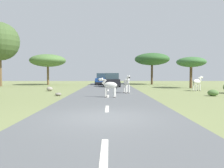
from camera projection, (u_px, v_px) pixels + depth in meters
name	position (u px, v px, depth m)	size (l,w,h in m)	color
ground_plane	(103.00, 118.00, 8.64)	(90.00, 90.00, 0.00)	olive
road	(107.00, 117.00, 8.64)	(6.00, 64.00, 0.05)	#56595B
lane_markings	(106.00, 122.00, 7.64)	(0.16, 56.00, 0.01)	silver
zebra_0	(127.00, 82.00, 19.29)	(0.61, 1.64, 1.55)	silver
zebra_1	(109.00, 85.00, 15.80)	(1.45, 0.63, 1.39)	silver
zebra_2	(197.00, 82.00, 22.37)	(1.43, 1.07, 1.51)	silver
car_0	(111.00, 80.00, 29.45)	(2.24, 4.45, 1.74)	black
car_1	(103.00, 79.00, 35.11)	(2.25, 4.45, 1.74)	#1E479E
tree_0	(191.00, 62.00, 26.60)	(3.41, 3.41, 3.67)	brown
tree_1	(0.00, 41.00, 30.35)	(5.11, 5.11, 8.60)	brown
tree_2	(48.00, 61.00, 34.45)	(5.40, 5.40, 4.65)	brown
tree_4	(152.00, 59.00, 35.78)	(5.48, 5.48, 4.96)	#4C3823
bush_1	(213.00, 93.00, 17.25)	(0.81, 0.73, 0.49)	#4C7038
rock_0	(58.00, 94.00, 17.38)	(0.49, 0.44, 0.25)	gray
rock_3	(50.00, 89.00, 22.25)	(0.59, 0.54, 0.42)	gray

